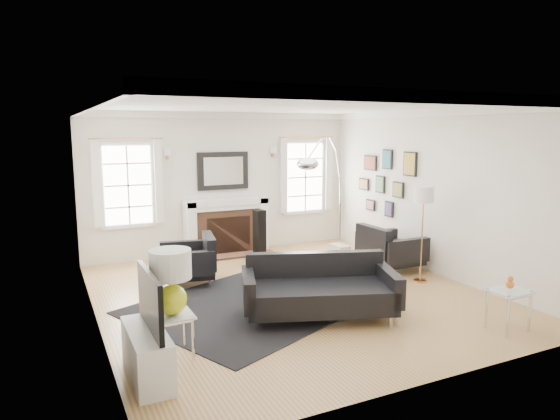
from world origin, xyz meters
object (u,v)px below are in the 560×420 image
sofa (319,290)px  armchair_right (388,250)px  armchair_left (191,261)px  fireplace (227,227)px  gourd_lamp (171,278)px  arc_floor_lamp (326,195)px  coffee_table (357,280)px

sofa → armchair_right: armchair_right is taller
armchair_left → armchair_right: (3.32, -0.82, 0.02)m
fireplace → gourd_lamp: size_ratio=2.37×
fireplace → armchair_left: 1.98m
gourd_lamp → arc_floor_lamp: (3.37, 2.43, 0.42)m
fireplace → coffee_table: size_ratio=2.02×
armchair_right → arc_floor_lamp: arc_floor_lamp is taller
armchair_left → armchair_right: armchair_right is taller
armchair_right → arc_floor_lamp: (-0.86, 0.71, 0.94)m
armchair_right → coffee_table: bearing=-141.2°
armchair_left → arc_floor_lamp: size_ratio=0.45×
arc_floor_lamp → sofa: bearing=-122.8°
sofa → armchair_left: size_ratio=2.01×
coffee_table → gourd_lamp: 2.87m
armchair_right → coffee_table: 1.89m
sofa → gourd_lamp: gourd_lamp is taller
armchair_left → gourd_lamp: bearing=-109.8°
coffee_table → armchair_right: bearing=38.8°
fireplace → coffee_table: (0.66, -3.58, -0.20)m
coffee_table → arc_floor_lamp: size_ratio=0.35×
fireplace → sofa: fireplace is taller
sofa → armchair_right: (2.20, 1.36, 0.02)m
fireplace → gourd_lamp: bearing=-117.1°
fireplace → arc_floor_lamp: (1.27, -1.69, 0.77)m
armchair_left → coffee_table: size_ratio=1.30×
arc_floor_lamp → coffee_table: bearing=-107.8°
arc_floor_lamp → gourd_lamp: bearing=-144.2°
armchair_left → armchair_right: bearing=-13.9°
fireplace → armchair_left: fireplace is taller
sofa → coffee_table: bearing=14.0°
armchair_right → arc_floor_lamp: bearing=140.5°
armchair_left → gourd_lamp: (-0.91, -2.54, 0.54)m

